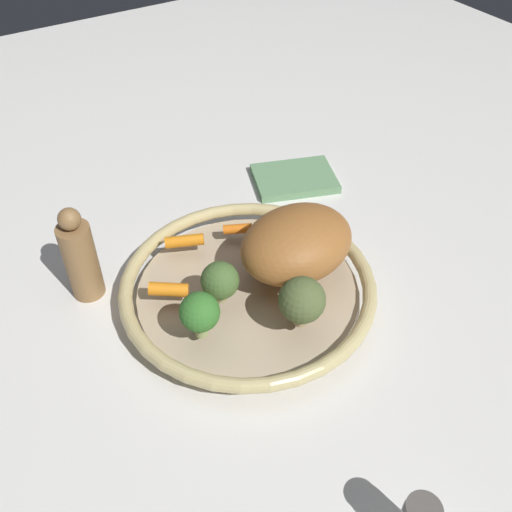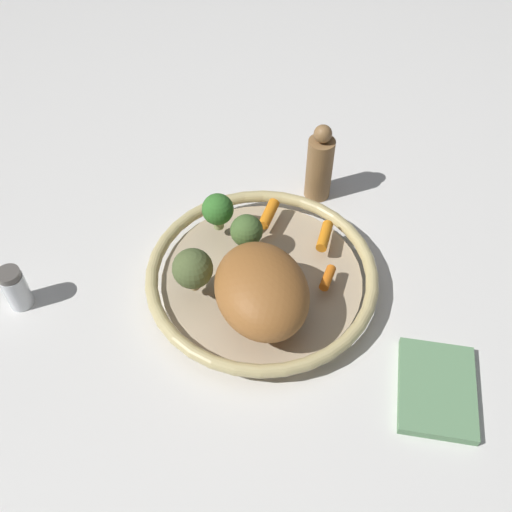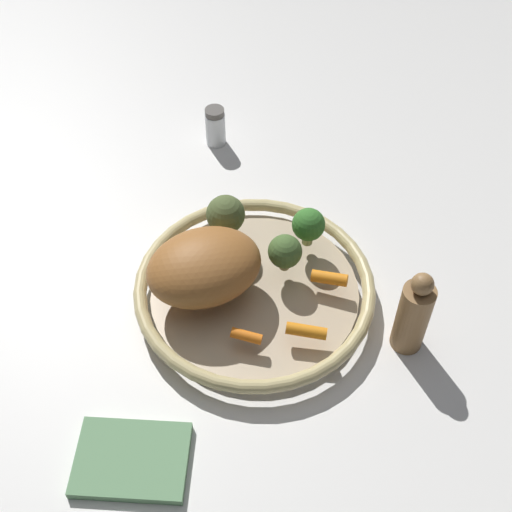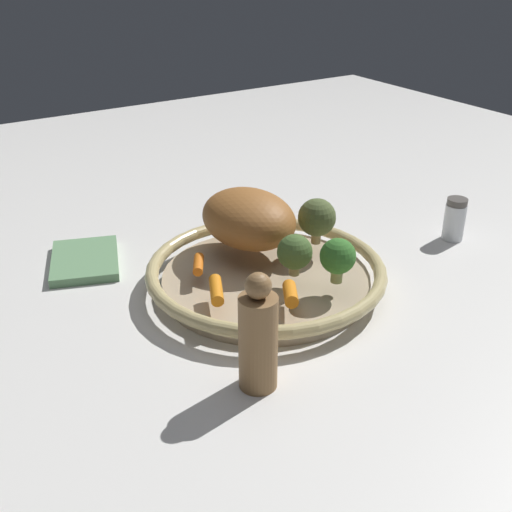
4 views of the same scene
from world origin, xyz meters
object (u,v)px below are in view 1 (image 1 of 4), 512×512
Objects in this scene: baby_carrot_left at (238,229)px; dish_towel at (294,178)px; serving_bowl at (248,289)px; roast_chicken_piece at (297,243)px; broccoli_floret_edge at (220,281)px; baby_carrot_back at (185,241)px; pepper_mill at (80,257)px; broccoli_floret_small at (200,313)px; baby_carrot_right at (169,289)px; broccoli_floret_large at (302,300)px.

dish_towel is at bearing -148.58° from baby_carrot_left.
serving_bowl is 0.09m from roast_chicken_piece.
serving_bowl is at bearing -163.74° from broccoli_floret_edge.
baby_carrot_left reaches higher than serving_bowl.
baby_carrot_back is 0.92× the size of broccoli_floret_edge.
pepper_mill is 1.06× the size of dish_towel.
dish_towel is (-0.41, -0.07, -0.06)m from pepper_mill.
dish_towel is at bearing -124.74° from roast_chicken_piece.
broccoli_floret_small is 0.42m from dish_towel.
pepper_mill is (0.08, -0.10, 0.02)m from baby_carrot_right.
broccoli_floret_edge is (0.05, 0.01, 0.05)m from serving_bowl.
dish_towel is (-0.18, -0.11, -0.04)m from baby_carrot_left.
broccoli_floret_edge is (0.01, 0.12, 0.03)m from baby_carrot_back.
broccoli_floret_large is 0.13m from broccoli_floret_small.
serving_bowl is at bearing 42.70° from dish_towel.
baby_carrot_left is at bearing -156.68° from baby_carrot_right.
baby_carrot_right is (0.14, 0.06, 0.00)m from baby_carrot_left.
pepper_mill is at bearing 9.63° from dish_towel.
dish_towel is at bearing -151.99° from baby_carrot_right.
baby_carrot_left is at bearing -129.70° from broccoli_floret_edge.
broccoli_floret_large is 1.13× the size of broccoli_floret_small.
broccoli_floret_large reaches higher than dish_towel.
broccoli_floret_small is (-0.01, 0.08, 0.03)m from baby_carrot_right.
baby_carrot_left is 0.77× the size of baby_carrot_back.
baby_carrot_right is at bearing -16.30° from serving_bowl.
roast_chicken_piece reaches higher than serving_bowl.
baby_carrot_back is 0.17m from broccoli_floret_small.
broccoli_floret_large is (-0.06, 0.21, 0.03)m from baby_carrot_back.
baby_carrot_right is (0.06, 0.08, 0.00)m from baby_carrot_back.
baby_carrot_right is 0.08m from broccoli_floret_edge.
roast_chicken_piece reaches higher than baby_carrot_left.
baby_carrot_right is 0.81× the size of broccoli_floret_small.
roast_chicken_piece is 1.11× the size of pepper_mill.
pepper_mill is at bearing -10.35° from baby_carrot_back.
baby_carrot_right is at bearing -39.85° from broccoli_floret_edge.
broccoli_floret_edge is at bearing 38.85° from dish_towel.
baby_carrot_right is at bearing -86.30° from broccoli_floret_small.
dish_towel is (-0.27, -0.22, -0.07)m from broccoli_floret_edge.
pepper_mill reaches higher than baby_carrot_right.
broccoli_floret_large reaches higher than baby_carrot_right.
baby_carrot_left is at bearing -112.60° from serving_bowl.
dish_towel is at bearing -141.36° from broccoli_floret_small.
roast_chicken_piece is at bearing 132.71° from baby_carrot_back.
baby_carrot_back reaches higher than baby_carrot_left.
baby_carrot_right is at bearing -48.30° from broccoli_floret_large.
baby_carrot_left is at bearing 168.87° from baby_carrot_back.
baby_carrot_right reaches higher than serving_bowl.
broccoli_floret_large is at bearing 130.25° from pepper_mill.
baby_carrot_left is 0.14m from broccoli_floret_edge.
broccoli_floret_small is 0.21m from pepper_mill.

